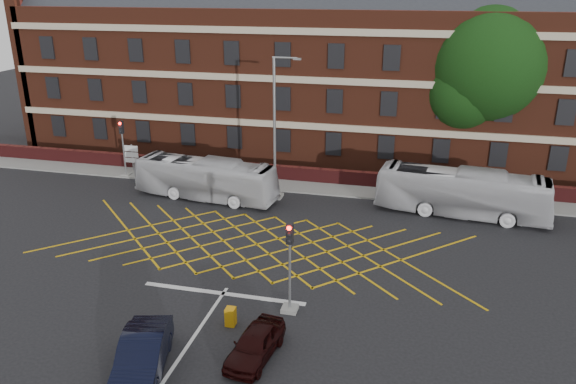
% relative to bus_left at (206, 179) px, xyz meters
% --- Properties ---
extents(ground, '(120.00, 120.00, 0.00)m').
position_rel_bus_left_xyz_m(ground, '(5.43, -8.14, -1.38)').
color(ground, black).
rests_on(ground, ground).
extents(victorian_building, '(51.00, 12.17, 20.40)m').
position_rel_bus_left_xyz_m(victorian_building, '(5.67, 13.86, 6.45)').
color(victorian_building, '#552416').
rests_on(victorian_building, ground).
extents(boundary_wall, '(56.00, 0.50, 1.10)m').
position_rel_bus_left_xyz_m(boundary_wall, '(5.43, 4.86, -0.83)').
color(boundary_wall, '#4D1415').
rests_on(boundary_wall, ground).
extents(far_pavement, '(60.00, 3.00, 0.12)m').
position_rel_bus_left_xyz_m(far_pavement, '(5.43, 3.86, -1.32)').
color(far_pavement, slate).
rests_on(far_pavement, ground).
extents(box_junction_hatching, '(8.22, 8.22, 0.02)m').
position_rel_bus_left_xyz_m(box_junction_hatching, '(5.43, -6.14, -1.38)').
color(box_junction_hatching, '#CC990C').
rests_on(box_junction_hatching, ground).
extents(stop_line, '(8.00, 0.30, 0.02)m').
position_rel_bus_left_xyz_m(stop_line, '(5.43, -11.64, -1.37)').
color(stop_line, silver).
rests_on(stop_line, ground).
extents(centre_line, '(0.15, 14.00, 0.02)m').
position_rel_bus_left_xyz_m(centre_line, '(5.43, -18.14, -1.37)').
color(centre_line, silver).
rests_on(centre_line, ground).
extents(bus_left, '(10.16, 3.58, 2.77)m').
position_rel_bus_left_xyz_m(bus_left, '(0.00, 0.00, 0.00)').
color(bus_left, silver).
rests_on(bus_left, ground).
extents(bus_right, '(10.86, 3.75, 2.96)m').
position_rel_bus_left_xyz_m(bus_right, '(16.71, 1.08, 0.10)').
color(bus_right, silver).
rests_on(bus_right, ground).
extents(car_navy, '(2.75, 4.84, 1.51)m').
position_rel_bus_left_xyz_m(car_navy, '(4.48, -17.77, -0.63)').
color(car_navy, black).
rests_on(car_navy, ground).
extents(car_maroon, '(1.90, 3.74, 1.22)m').
position_rel_bus_left_xyz_m(car_maroon, '(8.30, -15.85, -0.78)').
color(car_maroon, black).
rests_on(car_maroon, ground).
extents(deciduous_tree, '(8.66, 8.66, 12.59)m').
position_rel_bus_left_xyz_m(deciduous_tree, '(18.08, 10.07, 6.28)').
color(deciduous_tree, black).
rests_on(deciduous_tree, ground).
extents(traffic_light_near, '(0.70, 0.70, 4.27)m').
position_rel_bus_left_xyz_m(traffic_light_near, '(8.84, -12.32, 0.38)').
color(traffic_light_near, slate).
rests_on(traffic_light_near, ground).
extents(traffic_light_far, '(0.70, 0.70, 4.27)m').
position_rel_bus_left_xyz_m(traffic_light_far, '(-7.65, 2.88, 0.38)').
color(traffic_light_far, slate).
rests_on(traffic_light_far, ground).
extents(street_lamp, '(2.25, 1.00, 9.47)m').
position_rel_bus_left_xyz_m(street_lamp, '(4.59, 1.23, 1.92)').
color(street_lamp, slate).
rests_on(street_lamp, ground).
extents(direction_signs, '(1.10, 0.16, 2.20)m').
position_rel_bus_left_xyz_m(direction_signs, '(-7.60, 3.90, -0.01)').
color(direction_signs, gray).
rests_on(direction_signs, ground).
extents(utility_cabinet, '(0.42, 0.43, 0.83)m').
position_rel_bus_left_xyz_m(utility_cabinet, '(6.64, -14.01, -0.97)').
color(utility_cabinet, '#CD8A0C').
rests_on(utility_cabinet, ground).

